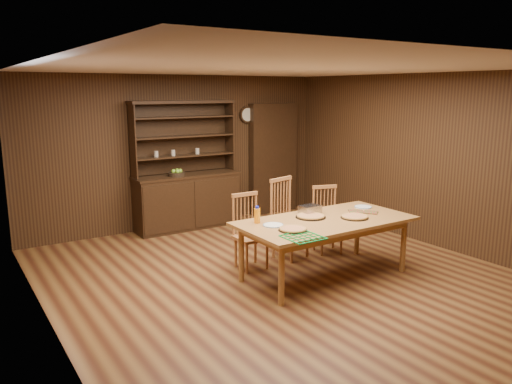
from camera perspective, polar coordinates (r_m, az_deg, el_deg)
floor at (r=6.51m, az=2.76°, el=-9.56°), size 6.00×6.00×0.00m
room_shell at (r=6.12m, az=2.91°, el=4.37°), size 6.00×6.00×6.00m
china_hutch at (r=8.64m, az=-7.91°, el=-0.22°), size 1.84×0.52×2.17m
doorway at (r=9.62m, az=1.95°, el=3.84°), size 1.00×0.18×2.10m
wall_clock at (r=9.29m, az=-1.03°, el=8.83°), size 0.30×0.05×0.30m
dining_table at (r=6.34m, az=7.93°, el=-3.71°), size 2.23×1.12×0.75m
chair_left at (r=6.68m, az=-0.87°, el=-4.18°), size 0.42×0.40×1.00m
chair_center at (r=7.08m, az=3.46°, el=-2.66°), size 0.56×0.54×1.14m
chair_right at (r=7.41m, az=8.04°, el=-2.84°), size 0.49×0.48×0.97m
pizza_left at (r=5.79m, az=4.23°, el=-4.25°), size 0.34×0.34×0.04m
pizza_right at (r=6.45m, az=11.20°, el=-2.79°), size 0.35×0.35×0.04m
pizza_center at (r=6.40m, az=6.27°, el=-2.77°), size 0.39×0.39×0.04m
cooling_rack at (r=5.53m, az=5.39°, el=-5.13°), size 0.46×0.46×0.02m
plate_left at (r=5.98m, az=1.98°, el=-3.80°), size 0.25×0.25×0.02m
plate_right at (r=7.06m, az=12.15°, el=-1.67°), size 0.24×0.24×0.02m
foil_dish at (r=6.60m, az=6.18°, el=-1.98°), size 0.28×0.21×0.11m
juice_bottle at (r=6.08m, az=0.13°, el=-2.68°), size 0.08×0.08×0.21m
pot_holder_a at (r=6.77m, az=12.96°, el=-2.27°), size 0.25×0.25×0.01m
pot_holder_b at (r=6.77m, az=11.39°, el=-2.20°), size 0.26×0.26×0.01m
fruit_bowl at (r=8.42m, az=-9.06°, el=2.13°), size 0.29×0.29×0.12m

